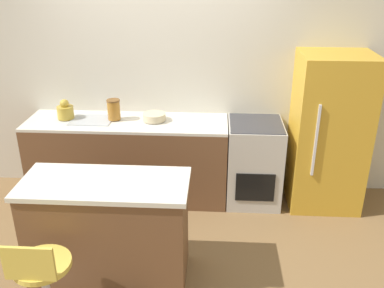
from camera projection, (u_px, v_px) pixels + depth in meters
ground_plane at (155, 211)px, 4.61m from camera, size 14.00×14.00×0.00m
wall_back at (160, 77)px, 4.70m from camera, size 8.00×0.06×2.60m
back_counter at (129, 159)px, 4.75m from camera, size 2.16×0.62×0.91m
kitchen_island at (109, 229)px, 3.52m from camera, size 1.33×0.59×0.90m
oven_range at (254, 162)px, 4.67m from camera, size 0.58×0.63×0.91m
refrigerator at (328, 133)px, 4.47m from camera, size 0.73×0.66×1.65m
stool_chair at (43, 283)px, 3.02m from camera, size 0.41×0.41×0.82m
kettle at (65, 111)px, 4.59m from camera, size 0.18×0.18×0.21m
mixing_bowl at (154, 117)px, 4.55m from camera, size 0.25×0.25×0.08m
canister_jar at (114, 110)px, 4.55m from camera, size 0.14×0.14×0.22m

